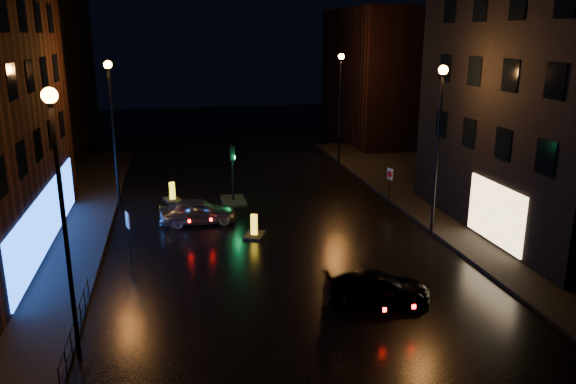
% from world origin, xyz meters
% --- Properties ---
extents(ground, '(120.00, 120.00, 0.00)m').
position_xyz_m(ground, '(0.00, 0.00, 0.00)').
color(ground, black).
rests_on(ground, ground).
extents(pavement_right, '(12.00, 44.00, 0.15)m').
position_xyz_m(pavement_right, '(14.00, 8.00, 0.07)').
color(pavement_right, black).
rests_on(pavement_right, ground).
extents(building_far_left, '(8.00, 16.00, 14.00)m').
position_xyz_m(building_far_left, '(-16.00, 35.00, 7.00)').
color(building_far_left, black).
rests_on(building_far_left, ground).
extents(building_far_right, '(8.00, 14.00, 12.00)m').
position_xyz_m(building_far_right, '(15.00, 32.00, 6.00)').
color(building_far_right, black).
rests_on(building_far_right, ground).
extents(street_lamp_lnear, '(0.44, 0.44, 8.37)m').
position_xyz_m(street_lamp_lnear, '(-7.80, -2.00, 5.56)').
color(street_lamp_lnear, black).
rests_on(street_lamp_lnear, ground).
extents(street_lamp_lfar, '(0.44, 0.44, 8.37)m').
position_xyz_m(street_lamp_lfar, '(-7.80, 14.00, 5.56)').
color(street_lamp_lfar, black).
rests_on(street_lamp_lfar, ground).
extents(street_lamp_rnear, '(0.44, 0.44, 8.37)m').
position_xyz_m(street_lamp_rnear, '(7.80, 6.00, 5.56)').
color(street_lamp_rnear, black).
rests_on(street_lamp_rnear, ground).
extents(street_lamp_rfar, '(0.44, 0.44, 8.37)m').
position_xyz_m(street_lamp_rfar, '(7.80, 22.00, 5.56)').
color(street_lamp_rfar, black).
rests_on(street_lamp_rfar, ground).
extents(traffic_signal, '(1.40, 2.40, 3.45)m').
position_xyz_m(traffic_signal, '(-1.20, 14.00, 0.50)').
color(traffic_signal, black).
rests_on(traffic_signal, ground).
extents(guard_railing, '(0.05, 6.04, 1.00)m').
position_xyz_m(guard_railing, '(-8.00, -1.00, 0.74)').
color(guard_railing, black).
rests_on(guard_railing, ground).
extents(silver_hatchback, '(4.06, 1.68, 1.38)m').
position_xyz_m(silver_hatchback, '(-3.49, 10.36, 0.69)').
color(silver_hatchback, '#B4B8BD').
rests_on(silver_hatchback, ground).
extents(dark_sedan, '(4.19, 2.07, 1.17)m').
position_xyz_m(dark_sedan, '(2.60, -0.19, 0.58)').
color(dark_sedan, black).
rests_on(dark_sedan, ground).
extents(bollard_near, '(1.30, 1.53, 1.14)m').
position_xyz_m(bollard_near, '(-0.85, 7.81, 0.25)').
color(bollard_near, black).
rests_on(bollard_near, ground).
extents(bollard_far, '(1.19, 1.50, 1.15)m').
position_xyz_m(bollard_far, '(-4.79, 14.98, 0.25)').
color(bollard_far, black).
rests_on(bollard_far, ground).
extents(road_sign_left, '(0.21, 0.52, 2.19)m').
position_xyz_m(road_sign_left, '(-6.74, 6.11, 1.64)').
color(road_sign_left, black).
rests_on(road_sign_left, ground).
extents(road_sign_right, '(0.17, 0.50, 2.10)m').
position_xyz_m(road_sign_right, '(7.90, 11.93, 1.58)').
color(road_sign_right, black).
rests_on(road_sign_right, ground).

